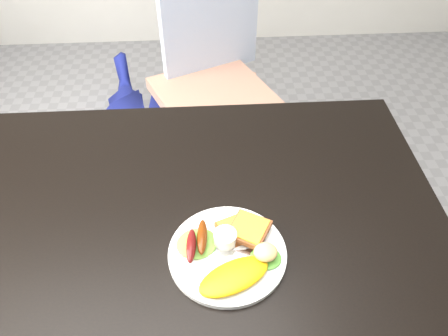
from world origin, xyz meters
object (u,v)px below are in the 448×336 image
Objects in this scene: dining_chair at (213,95)px; plate at (227,254)px; person at (131,39)px; dining_table at (196,210)px.

dining_chair is 1.74× the size of plate.
dining_chair is 0.30× the size of person.
plate reaches higher than dining_table.
dining_table is 0.17m from plate.
dining_table is 0.93m from dining_chair.
dining_chair is at bearing 89.52° from plate.
plate is at bearing -65.89° from dining_table.
plate is (-0.01, -1.03, 0.31)m from dining_chair.
person is (-0.23, 0.81, 0.03)m from dining_table.
person is 5.86× the size of plate.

